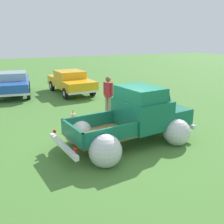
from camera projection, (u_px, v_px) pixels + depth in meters
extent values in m
plane|color=#477A33|center=(126.00, 144.00, 8.62)|extent=(80.00, 80.00, 0.00)
cylinder|color=black|center=(143.00, 119.00, 9.96)|extent=(0.78, 0.31, 0.76)
cylinder|color=silver|center=(143.00, 119.00, 9.96)|extent=(0.37, 0.27, 0.34)
cylinder|color=black|center=(176.00, 133.00, 8.54)|extent=(0.78, 0.31, 0.76)
cylinder|color=silver|center=(176.00, 133.00, 8.54)|extent=(0.37, 0.27, 0.34)
cylinder|color=black|center=(78.00, 133.00, 8.53)|extent=(0.78, 0.31, 0.76)
cylinder|color=silver|center=(78.00, 133.00, 8.53)|extent=(0.37, 0.27, 0.34)
cylinder|color=black|center=(104.00, 152.00, 7.12)|extent=(0.78, 0.31, 0.76)
cylinder|color=silver|center=(104.00, 152.00, 7.12)|extent=(0.37, 0.27, 0.34)
sphere|color=silver|center=(78.00, 131.00, 8.55)|extent=(1.07, 1.07, 0.96)
sphere|color=silver|center=(105.00, 151.00, 7.06)|extent=(1.07, 1.07, 0.96)
cube|color=olive|center=(101.00, 134.00, 7.98)|extent=(2.22, 1.77, 0.04)
cube|color=#14664C|center=(91.00, 121.00, 8.51)|extent=(2.05, 0.32, 0.50)
cube|color=#14664C|center=(114.00, 135.00, 7.32)|extent=(2.05, 0.32, 0.50)
cube|color=#14664C|center=(127.00, 122.00, 8.42)|extent=(0.26, 1.54, 0.50)
cube|color=#14664C|center=(72.00, 134.00, 7.42)|extent=(0.26, 1.54, 0.50)
cube|color=#14664C|center=(142.00, 113.00, 8.67)|extent=(1.64, 1.86, 0.95)
cube|color=#14664C|center=(140.00, 93.00, 8.42)|extent=(1.32, 1.66, 0.45)
cube|color=#8CADB7|center=(155.00, 92.00, 8.75)|extent=(0.32, 1.47, 0.38)
cube|color=#14664C|center=(164.00, 114.00, 9.26)|extent=(1.43, 1.75, 0.55)
sphere|color=silver|center=(143.00, 118.00, 9.97)|extent=(1.02, 1.02, 0.92)
sphere|color=silver|center=(177.00, 132.00, 8.51)|extent=(1.02, 1.02, 0.92)
cube|color=silver|center=(63.00, 146.00, 7.35)|extent=(0.35, 1.98, 0.14)
cube|color=silver|center=(174.00, 120.00, 9.63)|extent=(0.35, 1.98, 0.14)
sphere|color=red|center=(54.00, 131.00, 7.96)|extent=(0.12, 0.12, 0.11)
sphere|color=red|center=(75.00, 150.00, 6.68)|extent=(0.12, 0.12, 0.11)
cylinder|color=black|center=(28.00, 94.00, 14.74)|extent=(0.29, 0.68, 0.66)
cylinder|color=silver|center=(28.00, 94.00, 14.74)|extent=(0.25, 0.32, 0.30)
cylinder|color=black|center=(28.00, 86.00, 17.19)|extent=(0.29, 0.68, 0.66)
cylinder|color=silver|center=(28.00, 86.00, 17.19)|extent=(0.25, 0.32, 0.30)
cylinder|color=black|center=(2.00, 87.00, 16.71)|extent=(0.29, 0.68, 0.66)
cylinder|color=silver|center=(2.00, 87.00, 16.71)|extent=(0.25, 0.32, 0.30)
cube|color=blue|center=(14.00, 84.00, 15.62)|extent=(2.35, 4.39, 0.55)
cube|color=#8CADB7|center=(13.00, 76.00, 15.63)|extent=(1.79, 1.95, 0.45)
cube|color=silver|center=(16.00, 83.00, 17.57)|extent=(1.86, 0.35, 0.12)
cube|color=silver|center=(12.00, 95.00, 13.81)|extent=(1.86, 0.35, 0.12)
cylinder|color=black|center=(92.00, 91.00, 15.56)|extent=(0.24, 0.67, 0.66)
cylinder|color=silver|center=(92.00, 91.00, 15.56)|extent=(0.23, 0.31, 0.30)
cylinder|color=black|center=(66.00, 94.00, 14.76)|extent=(0.24, 0.67, 0.66)
cylinder|color=silver|center=(66.00, 94.00, 14.76)|extent=(0.23, 0.31, 0.30)
cylinder|color=black|center=(76.00, 84.00, 17.90)|extent=(0.24, 0.67, 0.66)
cylinder|color=silver|center=(76.00, 84.00, 17.90)|extent=(0.23, 0.31, 0.30)
cylinder|color=black|center=(52.00, 86.00, 17.10)|extent=(0.24, 0.67, 0.66)
cylinder|color=silver|center=(52.00, 86.00, 17.10)|extent=(0.23, 0.31, 0.30)
cube|color=#F2A819|center=(71.00, 82.00, 16.22)|extent=(2.11, 4.46, 0.55)
cube|color=#F2A819|center=(70.00, 74.00, 16.23)|extent=(1.71, 1.93, 0.45)
cube|color=silver|center=(61.00, 81.00, 18.09)|extent=(1.90, 0.22, 0.12)
cube|color=silver|center=(84.00, 92.00, 14.51)|extent=(1.90, 0.22, 0.12)
cylinder|color=gray|center=(107.00, 106.00, 11.73)|extent=(0.20, 0.20, 0.87)
cylinder|color=gray|center=(110.00, 106.00, 11.63)|extent=(0.20, 0.20, 0.87)
cylinder|color=#B2262D|center=(108.00, 90.00, 11.46)|extent=(0.46, 0.46, 0.65)
cylinder|color=#B2262D|center=(104.00, 88.00, 11.58)|extent=(0.12, 0.12, 0.62)
cylinder|color=#B2262D|center=(112.00, 90.00, 11.33)|extent=(0.12, 0.12, 0.62)
sphere|color=brown|center=(108.00, 79.00, 11.33)|extent=(0.32, 0.32, 0.24)
cube|color=black|center=(74.00, 123.00, 10.61)|extent=(0.36, 0.36, 0.03)
cone|color=orange|center=(73.00, 116.00, 10.52)|extent=(0.28, 0.28, 0.60)
cylinder|color=white|center=(73.00, 114.00, 10.50)|extent=(0.17, 0.17, 0.08)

